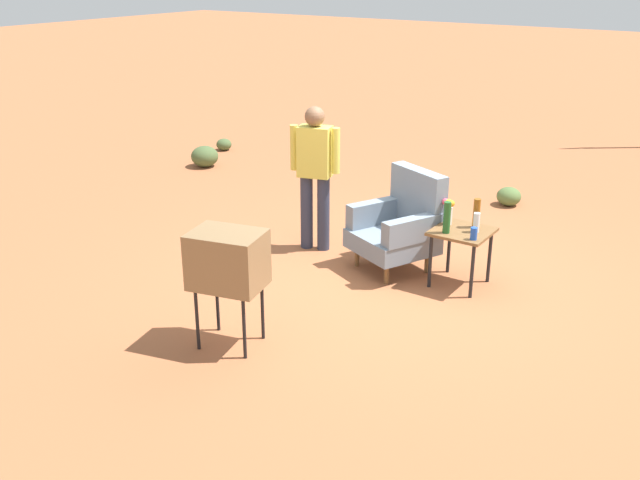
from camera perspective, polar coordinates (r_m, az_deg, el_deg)
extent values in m
plane|color=#A05B38|center=(7.65, 5.60, -2.90)|extent=(60.00, 60.00, 0.00)
cylinder|color=brown|center=(7.86, 2.94, -1.30)|extent=(0.05, 0.05, 0.22)
cylinder|color=brown|center=(7.46, 5.25, -2.63)|extent=(0.05, 0.05, 0.22)
cylinder|color=brown|center=(8.15, 6.03, -0.54)|extent=(0.05, 0.05, 0.22)
cylinder|color=brown|center=(7.77, 8.40, -1.78)|extent=(0.05, 0.05, 0.22)
cube|color=slate|center=(7.72, 5.71, -0.10)|extent=(1.01, 1.01, 0.20)
cube|color=slate|center=(7.77, 7.71, 3.24)|extent=(0.76, 0.46, 0.64)
cube|color=slate|center=(7.88, 4.37, 2.18)|extent=(0.41, 0.68, 0.26)
cube|color=slate|center=(7.41, 7.27, 0.78)|extent=(0.41, 0.68, 0.26)
cylinder|color=black|center=(7.37, 8.67, -1.66)|extent=(0.04, 0.04, 0.56)
cylinder|color=black|center=(7.21, 11.88, -2.42)|extent=(0.04, 0.04, 0.56)
cylinder|color=black|center=(7.75, 10.11, -0.58)|extent=(0.04, 0.04, 0.56)
cylinder|color=black|center=(7.60, 13.18, -1.27)|extent=(0.04, 0.04, 0.56)
cube|color=brown|center=(7.37, 11.12, 0.65)|extent=(0.56, 0.56, 0.03)
cylinder|color=black|center=(6.33, -4.55, -5.52)|extent=(0.03, 0.03, 0.55)
cylinder|color=black|center=(6.51, -8.08, -4.88)|extent=(0.03, 0.03, 0.55)
cylinder|color=black|center=(6.05, -5.98, -6.96)|extent=(0.03, 0.03, 0.55)
cylinder|color=black|center=(6.24, -9.64, -6.23)|extent=(0.03, 0.03, 0.55)
cube|color=olive|center=(6.06, -7.29, -1.54)|extent=(0.69, 0.57, 0.48)
cube|color=#383D3F|center=(6.25, -6.34, -0.79)|extent=(0.41, 0.11, 0.34)
cylinder|color=#2D3347|center=(8.25, -1.06, 2.23)|extent=(0.14, 0.14, 0.86)
cylinder|color=#2D3347|center=(8.19, 0.27, 2.09)|extent=(0.14, 0.14, 0.86)
cube|color=#D6C64C|center=(8.01, -0.41, 6.96)|extent=(0.41, 0.31, 0.56)
cylinder|color=#D6C64C|center=(8.08, -2.04, 7.28)|extent=(0.09, 0.09, 0.50)
cylinder|color=#D6C64C|center=(7.94, 1.25, 7.03)|extent=(0.09, 0.09, 0.50)
sphere|color=brown|center=(7.93, -0.42, 9.69)|extent=(0.22, 0.22, 0.22)
cylinder|color=blue|center=(7.12, 12.00, 0.50)|extent=(0.07, 0.07, 0.12)
cylinder|color=#1E5623|center=(7.21, 9.95, 1.75)|extent=(0.07, 0.07, 0.32)
cylinder|color=silver|center=(7.31, 12.20, 1.35)|extent=(0.06, 0.06, 0.20)
cylinder|color=brown|center=(7.42, 12.20, 2.07)|extent=(0.07, 0.07, 0.30)
cylinder|color=silver|center=(7.48, 10.02, 1.90)|extent=(0.09, 0.09, 0.18)
sphere|color=yellow|center=(7.44, 10.09, 2.92)|extent=(0.07, 0.07, 0.07)
sphere|color=#E04C66|center=(7.46, 9.84, 2.99)|extent=(0.07, 0.07, 0.07)
sphere|color=orange|center=(7.41, 10.28, 2.84)|extent=(0.07, 0.07, 0.07)
ellipsoid|color=#516B38|center=(10.11, 14.63, 3.34)|extent=(0.33, 0.33, 0.25)
ellipsoid|color=#475B33|center=(12.80, -7.56, 7.46)|extent=(0.26, 0.26, 0.20)
ellipsoid|color=#475B33|center=(11.79, -9.06, 6.51)|extent=(0.43, 0.43, 0.33)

